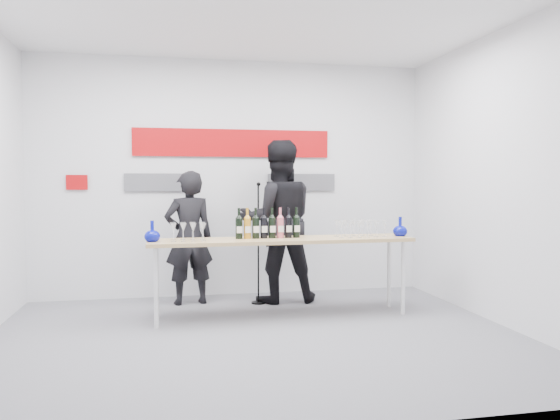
{
  "coord_description": "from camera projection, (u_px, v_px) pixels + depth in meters",
  "views": [
    {
      "loc": [
        -0.79,
        -4.99,
        1.46
      ],
      "look_at": [
        0.38,
        0.82,
        1.15
      ],
      "focal_mm": 35.0,
      "sensor_mm": 36.0,
      "label": 1
    }
  ],
  "objects": [
    {
      "name": "signage",
      "position": [
        229.0,
        154.0,
        6.94
      ],
      "size": [
        3.38,
        0.02,
        0.79
      ],
      "color": "#AF070A",
      "rests_on": "back_wall"
    },
    {
      "name": "presenter_left",
      "position": [
        189.0,
        238.0,
        6.47
      ],
      "size": [
        0.64,
        0.47,
        1.59
      ],
      "primitive_type": "imported",
      "rotation": [
        0.0,
        0.0,
        3.32
      ],
      "color": "black",
      "rests_on": "ground"
    },
    {
      "name": "tasting_table",
      "position": [
        282.0,
        244.0,
        5.86
      ],
      "size": [
        2.84,
        0.61,
        0.85
      ],
      "rotation": [
        0.0,
        0.0,
        0.02
      ],
      "color": "tan",
      "rests_on": "ground"
    },
    {
      "name": "glasses_left",
      "position": [
        188.0,
        232.0,
        5.64
      ],
      "size": [
        0.37,
        0.23,
        0.18
      ],
      "color": "silver",
      "rests_on": "tasting_table"
    },
    {
      "name": "back_wall",
      "position": [
        233.0,
        178.0,
        7.0
      ],
      "size": [
        5.0,
        0.04,
        3.0
      ],
      "primitive_type": "cube",
      "color": "silver",
      "rests_on": "ground"
    },
    {
      "name": "presenter_right",
      "position": [
        278.0,
        221.0,
        6.61
      ],
      "size": [
        0.96,
        0.76,
        1.96
      ],
      "primitive_type": "imported",
      "rotation": [
        0.0,
        0.0,
        3.13
      ],
      "color": "black",
      "rests_on": "ground"
    },
    {
      "name": "decanter_left",
      "position": [
        152.0,
        231.0,
        5.53
      ],
      "size": [
        0.16,
        0.16,
        0.21
      ],
      "primitive_type": null,
      "color": "#080F96",
      "rests_on": "tasting_table"
    },
    {
      "name": "glasses_right",
      "position": [
        359.0,
        228.0,
        6.03
      ],
      "size": [
        0.57,
        0.23,
        0.18
      ],
      "color": "silver",
      "rests_on": "tasting_table"
    },
    {
      "name": "wine_bottles",
      "position": [
        268.0,
        223.0,
        5.87
      ],
      "size": [
        0.71,
        0.09,
        0.33
      ],
      "rotation": [
        0.0,
        0.0,
        0.02
      ],
      "color": "black",
      "rests_on": "tasting_table"
    },
    {
      "name": "decanter_right",
      "position": [
        400.0,
        226.0,
        6.11
      ],
      "size": [
        0.16,
        0.16,
        0.21
      ],
      "primitive_type": null,
      "color": "#080F96",
      "rests_on": "tasting_table"
    },
    {
      "name": "ground",
      "position": [
        258.0,
        337.0,
        5.12
      ],
      "size": [
        5.0,
        5.0,
        0.0
      ],
      "primitive_type": "plane",
      "color": "slate",
      "rests_on": "ground"
    },
    {
      "name": "mic_stand",
      "position": [
        258.0,
        267.0,
        6.51
      ],
      "size": [
        0.17,
        0.17,
        1.45
      ],
      "rotation": [
        0.0,
        0.0,
        0.25
      ],
      "color": "black",
      "rests_on": "ground"
    }
  ]
}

